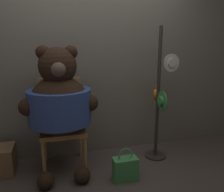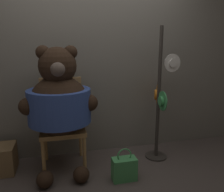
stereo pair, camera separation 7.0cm
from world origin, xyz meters
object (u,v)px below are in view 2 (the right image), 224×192
(chair, at_px, (62,120))
(handbag_on_ground, at_px, (124,168))
(teddy_bear, at_px, (59,102))
(hat_display_rack, at_px, (160,103))

(chair, height_order, handbag_on_ground, chair)
(handbag_on_ground, bearing_deg, chair, 139.09)
(chair, height_order, teddy_bear, teddy_bear)
(teddy_bear, height_order, handbag_on_ground, teddy_bear)
(handbag_on_ground, bearing_deg, hat_display_rack, 34.55)
(hat_display_rack, bearing_deg, teddy_bear, -177.92)
(chair, relative_size, teddy_bear, 0.74)
(teddy_bear, distance_m, handbag_on_ground, 1.02)
(chair, height_order, hat_display_rack, hat_display_rack)
(chair, bearing_deg, hat_display_rack, -6.11)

